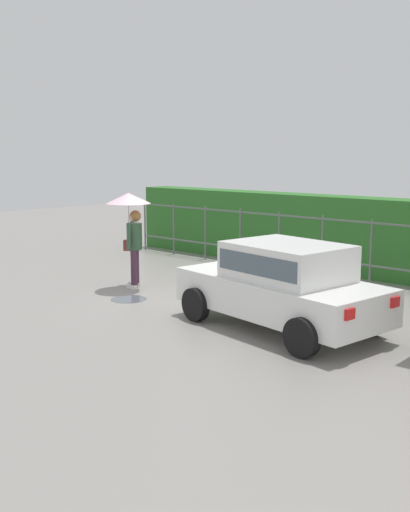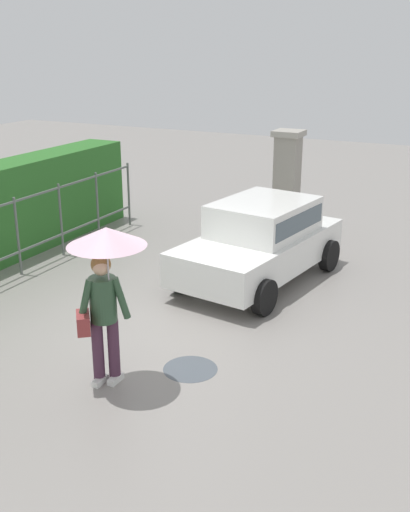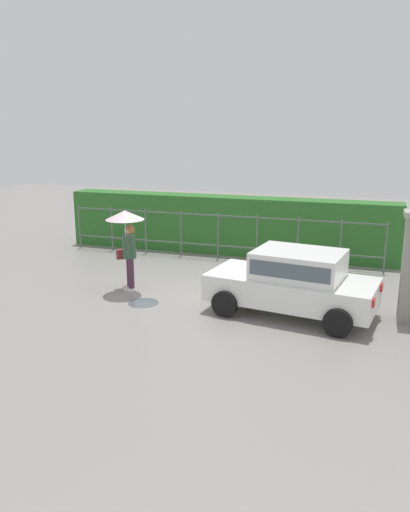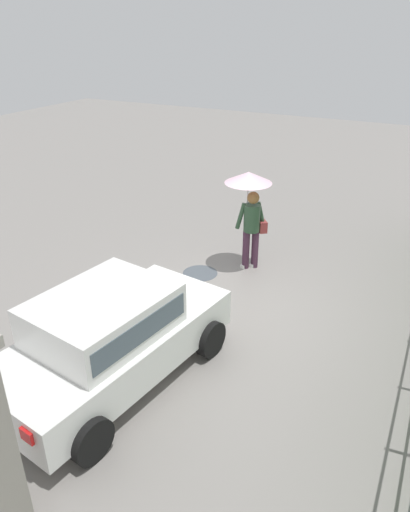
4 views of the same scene
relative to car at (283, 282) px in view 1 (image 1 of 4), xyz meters
name	(u,v)px [view 1 (image 1 of 4)]	position (x,y,z in m)	size (l,w,h in m)	color
ground_plane	(200,296)	(-2.60, 0.77, -0.80)	(40.00, 40.00, 0.00)	gray
car	(283,282)	(0.00, 0.00, 0.00)	(3.92, 2.30, 1.48)	white
pedestrian	(131,217)	(-4.30, 0.37, 0.77)	(0.97, 0.97, 2.11)	#47283D
fence_section	(279,239)	(-3.02, 4.15, 0.02)	(10.11, 0.05, 1.50)	#59605B
hedge_row	(300,230)	(-3.02, 5.11, 0.15)	(11.06, 0.90, 1.90)	#2D6B28
puddle_near	(129,299)	(-3.53, -0.40, -0.80)	(0.74, 0.74, 0.00)	#4C545B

